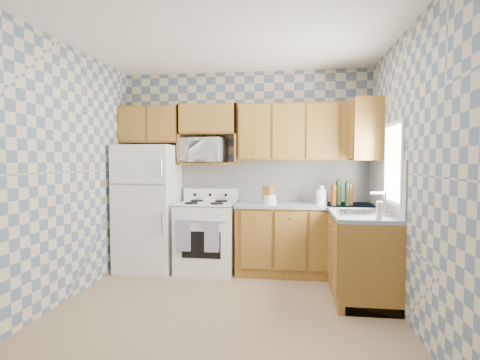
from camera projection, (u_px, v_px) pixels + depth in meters
The scene contains 30 objects.
floor at pixel (225, 310), 3.71m from camera, with size 3.40×3.40×0.00m, color #8F765C.
back_wall at pixel (245, 170), 5.22m from camera, with size 3.40×0.02×2.70m, color slate.
right_wall at pixel (408, 175), 3.41m from camera, with size 0.02×3.20×2.70m, color slate.
backsplash_back at pixel (273, 181), 5.16m from camera, with size 2.60×0.01×0.56m, color silver.
backsplash_right at pixel (385, 185), 4.21m from camera, with size 0.01×1.60×0.56m, color silver.
refrigerator at pixel (148, 208), 5.07m from camera, with size 0.75×0.70×1.68m, color white.
stove_body at pixel (207, 237), 5.01m from camera, with size 0.76×0.65×0.90m, color white.
cooktop at pixel (207, 204), 4.98m from camera, with size 0.76×0.65×0.03m, color silver.
backguard at pixel (211, 195), 5.25m from camera, with size 0.76×0.08×0.17m, color white.
dish_towel_left at pixel (183, 236), 4.69m from camera, with size 0.19×0.03×0.39m, color navy.
dish_towel_right at pixel (212, 237), 4.64m from camera, with size 0.19×0.03×0.39m, color navy.
base_cabinets_back at pixel (305, 240), 4.86m from camera, with size 1.75×0.60×0.88m, color brown.
base_cabinets_right at pixel (357, 251), 4.29m from camera, with size 0.60×1.60×0.88m, color brown.
countertop_back at pixel (305, 205), 4.83m from camera, with size 1.77×0.63×0.04m, color slate.
countertop_right at pixel (357, 211), 4.26m from camera, with size 0.63×1.60×0.04m, color slate.
upper_cabinets_back at pixel (305, 132), 4.92m from camera, with size 1.75×0.33×0.74m, color brown.
upper_cabinets_fridge at pixel (151, 125), 5.19m from camera, with size 0.82×0.33×0.50m, color brown.
upper_cabinets_right at pixel (364, 131), 4.64m from camera, with size 0.33×0.70×0.74m, color brown.
microwave_shelf at pixel (209, 164), 5.11m from camera, with size 0.80×0.33×0.03m, color brown.
microwave at pixel (203, 150), 5.10m from camera, with size 0.60×0.41×0.33m, color white.
sink at pixel (364, 213), 3.92m from camera, with size 0.48×0.40×0.03m, color #B7B7BC.
window at pixel (393, 163), 3.85m from camera, with size 0.02×0.66×0.86m, color silver.
bottle_0 at pixel (338, 193), 4.68m from camera, with size 0.07×0.07×0.31m, color black.
bottle_1 at pixel (347, 194), 4.61m from camera, with size 0.07×0.07×0.29m, color black.
bottle_2 at pixel (350, 194), 4.70m from camera, with size 0.07×0.07×0.27m, color #53220A.
bottle_3 at pixel (333, 196), 4.61m from camera, with size 0.07×0.07×0.25m, color #53220A.
knife_block at pixel (268, 195), 4.77m from camera, with size 0.11×0.11×0.23m, color brown.
electric_kettle at pixel (322, 197), 4.75m from camera, with size 0.15×0.15×0.19m, color white.
food_containers at pixel (270, 200), 4.75m from camera, with size 0.18×0.18×0.12m, color silver, non-canonical shape.
soap_bottle at pixel (379, 210), 3.55m from camera, with size 0.06×0.06×0.17m, color silver.
Camera 1 is at (0.63, -3.58, 1.48)m, focal length 28.00 mm.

